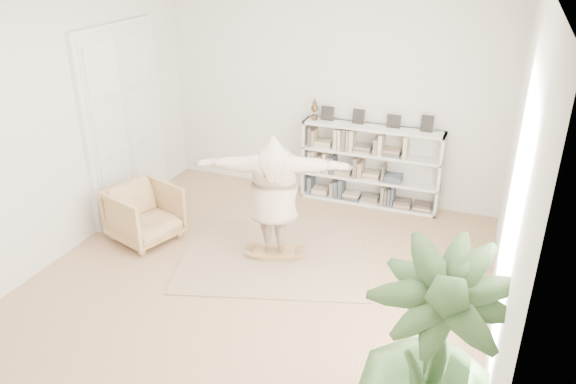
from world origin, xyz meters
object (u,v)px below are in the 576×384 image
object	(u,v)px
rocker_board	(274,252)
person	(274,193)
houseplant	(430,363)
armchair	(145,214)
bookshelf	(370,166)

from	to	relation	value
rocker_board	person	distance (m)	0.88
person	houseplant	xyz separation A→B (m)	(2.34, -2.51, 0.03)
rocker_board	houseplant	xyz separation A→B (m)	(2.34, -2.51, 0.91)
rocker_board	person	world-z (taller)	person
armchair	person	size ratio (longest dim) A/B	0.43
person	bookshelf	bearing A→B (deg)	-127.25
bookshelf	rocker_board	world-z (taller)	bookshelf
bookshelf	person	size ratio (longest dim) A/B	1.09
armchair	rocker_board	xyz separation A→B (m)	(1.90, 0.20, -0.32)
armchair	rocker_board	size ratio (longest dim) A/B	1.41
bookshelf	armchair	xyz separation A→B (m)	(-2.69, -2.30, -0.24)
bookshelf	person	distance (m)	2.27
bookshelf	rocker_board	bearing A→B (deg)	-110.53
rocker_board	houseplant	bearing A→B (deg)	-63.65
armchair	rocker_board	world-z (taller)	armchair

